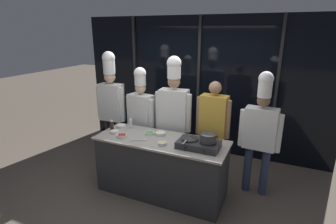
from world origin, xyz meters
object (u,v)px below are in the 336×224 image
at_px(prep_bowl_chili_flakes, 122,136).
at_px(serving_spoon_slotted, 142,140).
at_px(squeeze_bottle_clear, 131,123).
at_px(prep_bowl_rice, 121,126).
at_px(person_guest, 213,123).
at_px(prep_bowl_scallions, 150,133).
at_px(prep_bowl_garlic, 115,132).
at_px(squeeze_bottle_soy, 112,125).
at_px(frying_pan, 190,138).
at_px(prep_bowl_noodles, 161,134).
at_px(portable_stove, 199,144).
at_px(chef_pastry, 260,129).
at_px(prep_bowl_ginger, 162,143).
at_px(stock_pot, 208,138).
at_px(chef_head, 111,100).
at_px(chef_line, 174,110).
at_px(chef_sous, 141,112).

bearing_deg(prep_bowl_chili_flakes, serving_spoon_slotted, 1.56).
height_order(squeeze_bottle_clear, serving_spoon_slotted, squeeze_bottle_clear).
height_order(prep_bowl_rice, person_guest, person_guest).
bearing_deg(prep_bowl_scallions, prep_bowl_garlic, -160.74).
distance_m(serving_spoon_slotted, person_guest, 1.17).
height_order(squeeze_bottle_soy, serving_spoon_slotted, squeeze_bottle_soy).
xyz_separation_m(frying_pan, person_guest, (0.15, 0.68, 0.01)).
height_order(squeeze_bottle_soy, prep_bowl_noodles, squeeze_bottle_soy).
distance_m(portable_stove, person_guest, 0.68).
bearing_deg(chef_pastry, squeeze_bottle_clear, 14.49).
relative_size(squeeze_bottle_clear, prep_bowl_chili_flakes, 1.13).
relative_size(prep_bowl_rice, person_guest, 0.09).
height_order(squeeze_bottle_clear, prep_bowl_ginger, squeeze_bottle_clear).
xyz_separation_m(portable_stove, prep_bowl_noodles, (-0.66, 0.18, -0.02)).
height_order(stock_pot, chef_pastry, chef_pastry).
height_order(prep_bowl_chili_flakes, person_guest, person_guest).
xyz_separation_m(prep_bowl_ginger, prep_bowl_scallions, (-0.35, 0.28, -0.01)).
relative_size(prep_bowl_noodles, serving_spoon_slotted, 0.72).
relative_size(chef_head, chef_pastry, 1.10).
relative_size(portable_stove, prep_bowl_scallions, 3.64).
bearing_deg(prep_bowl_noodles, stock_pot, -12.55).
distance_m(stock_pot, chef_pastry, 0.87).
xyz_separation_m(prep_bowl_garlic, person_guest, (1.38, 0.71, 0.11)).
height_order(frying_pan, squeeze_bottle_soy, squeeze_bottle_soy).
relative_size(portable_stove, person_guest, 0.33).
bearing_deg(person_guest, chef_pastry, 179.87).
relative_size(prep_bowl_ginger, chef_head, 0.06).
xyz_separation_m(squeeze_bottle_clear, prep_bowl_garlic, (-0.11, -0.30, -0.06)).
distance_m(portable_stove, prep_bowl_garlic, 1.35).
bearing_deg(chef_pastry, prep_bowl_noodles, 22.19).
xyz_separation_m(prep_bowl_rice, serving_spoon_slotted, (0.57, -0.34, -0.01)).
height_order(prep_bowl_chili_flakes, chef_line, chef_line).
bearing_deg(squeeze_bottle_clear, prep_bowl_scallions, -15.80).
bearing_deg(prep_bowl_rice, prep_bowl_scallions, -7.55).
bearing_deg(prep_bowl_rice, chef_sous, 69.57).
relative_size(frying_pan, prep_bowl_noodles, 2.59).
xyz_separation_m(prep_bowl_chili_flakes, chef_line, (0.53, 0.74, 0.26)).
bearing_deg(serving_spoon_slotted, chef_head, 144.39).
relative_size(prep_bowl_ginger, prep_bowl_rice, 0.78).
relative_size(squeeze_bottle_soy, prep_bowl_noodles, 1.22).
relative_size(prep_bowl_garlic, chef_head, 0.07).
bearing_deg(prep_bowl_rice, prep_bowl_chili_flakes, -55.52).
xyz_separation_m(frying_pan, chef_head, (-1.73, 0.63, 0.19)).
xyz_separation_m(frying_pan, squeeze_bottle_soy, (-1.33, 0.07, -0.03)).
distance_m(frying_pan, chef_sous, 1.28).
relative_size(prep_bowl_noodles, chef_pastry, 0.08).
bearing_deg(squeeze_bottle_soy, chef_line, 33.65).
height_order(prep_bowl_noodles, chef_pastry, chef_pastry).
distance_m(prep_bowl_chili_flakes, chef_pastry, 2.04).
distance_m(prep_bowl_ginger, prep_bowl_chili_flakes, 0.67).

